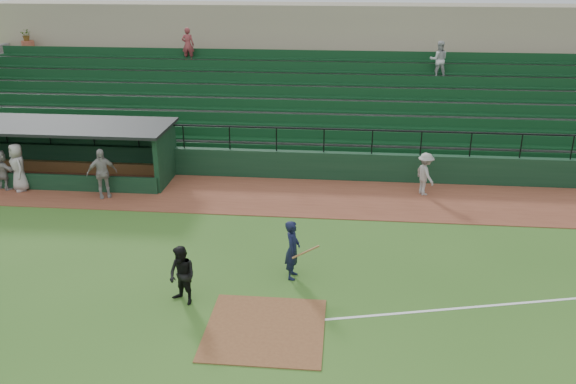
{
  "coord_description": "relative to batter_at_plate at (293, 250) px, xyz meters",
  "views": [
    {
      "loc": [
        1.82,
        -13.53,
        8.77
      ],
      "look_at": [
        0.0,
        5.0,
        1.4
      ],
      "focal_mm": 36.8,
      "sensor_mm": 36.0,
      "label": 1
    }
  ],
  "objects": [
    {
      "name": "dugout_player_c",
      "position": [
        -12.32,
        5.96,
        -0.05
      ],
      "size": [
        1.58,
        1.09,
        1.64
      ],
      "primitive_type": "imported",
      "rotation": [
        0.0,
        0.0,
        2.7
      ],
      "color": "gray",
      "rests_on": "warning_track"
    },
    {
      "name": "stadium_structure",
      "position": [
        -0.46,
        14.73,
        1.4
      ],
      "size": [
        38.0,
        13.08,
        6.4
      ],
      "color": "black",
      "rests_on": "ground"
    },
    {
      "name": "runner",
      "position": [
        4.61,
        7.03,
        -0.02
      ],
      "size": [
        1.02,
        1.27,
        1.71
      ],
      "primitive_type": "imported",
      "rotation": [
        0.0,
        0.0,
        1.98
      ],
      "color": "#99948F",
      "rests_on": "warning_track"
    },
    {
      "name": "umpire",
      "position": [
        -2.84,
        -1.68,
        -0.07
      ],
      "size": [
        1.02,
        0.96,
        1.68
      ],
      "primitive_type": "imported",
      "rotation": [
        0.0,
        0.0,
        -0.54
      ],
      "color": "black",
      "rests_on": "ground"
    },
    {
      "name": "dugout",
      "position": [
        -10.21,
        7.83,
        0.43
      ],
      "size": [
        8.9,
        3.2,
        2.42
      ],
      "color": "black",
      "rests_on": "ground"
    },
    {
      "name": "warning_track",
      "position": [
        -0.46,
        6.27,
        -0.89
      ],
      "size": [
        40.0,
        4.0,
        0.03
      ],
      "primitive_type": "cube",
      "color": "brown",
      "rests_on": "ground"
    },
    {
      "name": "home_plate_dirt",
      "position": [
        -0.46,
        -2.73,
        -0.89
      ],
      "size": [
        3.0,
        3.0,
        0.03
      ],
      "primitive_type": "cube",
      "color": "brown",
      "rests_on": "ground"
    },
    {
      "name": "foul_line",
      "position": [
        7.54,
        -0.53,
        -0.9
      ],
      "size": [
        17.49,
        4.44,
        0.01
      ],
      "primitive_type": "cube",
      "rotation": [
        0.0,
        0.0,
        0.24
      ],
      "color": "white",
      "rests_on": "ground"
    },
    {
      "name": "dugout_player_a",
      "position": [
        -7.95,
        5.5,
        0.11
      ],
      "size": [
        1.24,
        1.0,
        1.97
      ],
      "primitive_type": "imported",
      "rotation": [
        0.0,
        0.0,
        0.53
      ],
      "color": "#9C9692",
      "rests_on": "warning_track"
    },
    {
      "name": "batter_at_plate",
      "position": [
        0.0,
        0.0,
        0.0
      ],
      "size": [
        1.04,
        0.71,
        1.81
      ],
      "color": "black",
      "rests_on": "ground"
    },
    {
      "name": "dugout_player_b",
      "position": [
        -11.59,
        5.9,
        0.1
      ],
      "size": [
        1.1,
        1.12,
        1.95
      ],
      "primitive_type": "imported",
      "rotation": [
        0.0,
        0.0,
        -0.83
      ],
      "color": "#ACA5A0",
      "rests_on": "warning_track"
    },
    {
      "name": "ground",
      "position": [
        -0.46,
        -1.73,
        -0.9
      ],
      "size": [
        90.0,
        90.0,
        0.0
      ],
      "primitive_type": "plane",
      "color": "#335D1E",
      "rests_on": "ground"
    }
  ]
}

